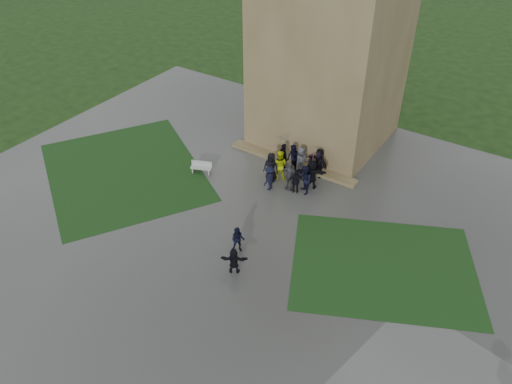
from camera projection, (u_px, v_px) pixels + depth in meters
The scene contains 10 objects.
ground at pixel (187, 260), 25.27m from camera, with size 120.00×120.00×0.00m, color black.
plaza at pixel (211, 238), 26.61m from camera, with size 34.00×34.00×0.02m, color #393A37.
lawn_inset_left at pixel (124, 171), 31.70m from camera, with size 11.00×9.00×0.01m, color black.
lawn_inset_right at pixel (383, 266), 24.86m from camera, with size 9.00×7.00×0.01m, color black.
tower at pixel (335, 6), 30.02m from camera, with size 8.00×8.00×18.00m, color brown.
tower_plinth at pixel (292, 162), 32.32m from camera, with size 9.00×0.80×0.22m, color brown.
bench at pixel (201, 167), 31.36m from camera, with size 1.39×0.87×0.77m.
visitor_cluster at pixel (295, 166), 30.17m from camera, with size 3.96×4.07×2.59m.
pedestrian_mid at pixel (238, 240), 25.36m from camera, with size 0.72×0.41×1.48m, color black.
pedestrian_near at pixel (234, 261), 24.16m from camera, with size 1.34×0.48×1.44m, color black.
Camera 1 is at (12.95, -13.38, 17.77)m, focal length 35.00 mm.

